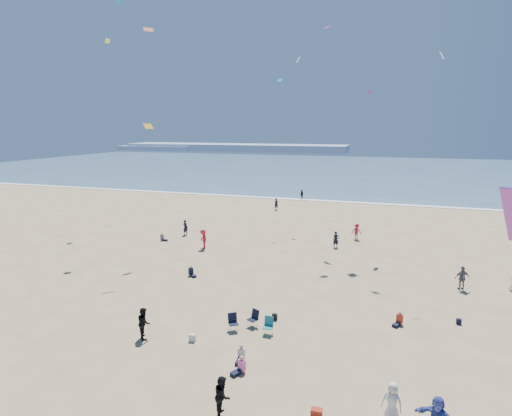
% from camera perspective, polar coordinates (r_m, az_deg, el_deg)
% --- Properties ---
extents(ground, '(220.00, 220.00, 0.00)m').
position_cam_1_polar(ground, '(23.23, -11.27, -18.47)').
color(ground, tan).
rests_on(ground, ground).
extents(ocean, '(220.00, 100.00, 0.06)m').
position_cam_1_polar(ocean, '(113.54, 12.33, 5.43)').
color(ocean, '#476B84').
rests_on(ocean, ground).
extents(surf_line, '(220.00, 1.20, 0.08)m').
position_cam_1_polar(surf_line, '(64.34, 8.20, 1.11)').
color(surf_line, white).
rests_on(surf_line, ground).
extents(headland_far, '(110.00, 20.00, 3.20)m').
position_cam_1_polar(headland_far, '(200.40, -3.08, 8.65)').
color(headland_far, '#7A8EA8').
rests_on(headland_far, ground).
extents(headland_near, '(40.00, 14.00, 2.00)m').
position_cam_1_polar(headland_near, '(213.36, -13.79, 8.35)').
color(headland_near, '#7A8EA8').
rests_on(headland_near, ground).
extents(standing_flyers, '(30.21, 51.07, 1.88)m').
position_cam_1_polar(standing_flyers, '(32.02, 7.42, -8.05)').
color(standing_flyers, silver).
rests_on(standing_flyers, ground).
extents(seated_group, '(23.63, 19.62, 0.84)m').
position_cam_1_polar(seated_group, '(27.72, -3.27, -12.12)').
color(seated_group, beige).
rests_on(seated_group, ground).
extents(chair_cluster, '(2.72, 1.62, 1.00)m').
position_cam_1_polar(chair_cluster, '(23.83, -0.70, -16.04)').
color(chair_cluster, black).
rests_on(chair_cluster, ground).
extents(white_tote, '(0.35, 0.20, 0.40)m').
position_cam_1_polar(white_tote, '(23.21, -9.09, -17.83)').
color(white_tote, silver).
rests_on(white_tote, ground).
extents(black_backpack, '(0.30, 0.22, 0.38)m').
position_cam_1_polar(black_backpack, '(25.16, 2.67, -15.27)').
color(black_backpack, black).
rests_on(black_backpack, ground).
extents(cooler, '(0.45, 0.30, 0.30)m').
position_cam_1_polar(cooler, '(18.36, 8.63, -26.89)').
color(cooler, '#AB2918').
rests_on(cooler, ground).
extents(navy_bag, '(0.28, 0.18, 0.34)m').
position_cam_1_polar(navy_bag, '(27.46, 26.99, -14.24)').
color(navy_bag, black).
rests_on(navy_bag, ground).
extents(kites_aloft, '(45.96, 37.09, 28.23)m').
position_cam_1_polar(kites_aloft, '(29.97, 19.97, 17.78)').
color(kites_aloft, green).
rests_on(kites_aloft, ground).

